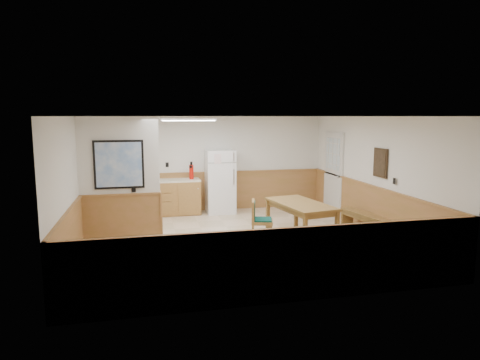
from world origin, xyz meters
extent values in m
plane|color=beige|center=(0.00, 0.00, 0.00)|extent=(6.00, 6.00, 0.00)
cube|color=silver|center=(0.00, 0.00, 2.50)|extent=(6.00, 6.00, 0.02)
cube|color=white|center=(0.00, 3.00, 1.25)|extent=(6.00, 0.02, 2.50)
cube|color=white|center=(3.00, 0.00, 1.25)|extent=(0.02, 6.00, 2.50)
cube|color=white|center=(-3.00, 0.00, 1.25)|extent=(0.02, 6.00, 2.50)
cube|color=#AC7144|center=(0.00, 2.98, 0.50)|extent=(6.00, 0.04, 1.00)
cube|color=#AC7144|center=(2.98, 0.00, 0.50)|extent=(0.04, 6.00, 1.00)
cube|color=#AC7144|center=(-2.98, 0.00, 0.50)|extent=(0.04, 6.00, 1.00)
cube|color=white|center=(-2.25, 0.20, 1.75)|extent=(1.50, 0.15, 1.50)
cube|color=#AC7144|center=(-2.25, 0.20, 0.50)|extent=(1.50, 0.17, 1.00)
cube|color=black|center=(-2.25, 0.10, 1.60)|extent=(0.92, 0.03, 0.92)
cube|color=white|center=(-2.25, 0.09, 1.60)|extent=(0.84, 0.01, 0.84)
cube|color=#A87A3B|center=(-1.10, 2.68, 0.43)|extent=(1.40, 0.60, 0.86)
cube|color=#A87A3B|center=(-2.57, 2.68, 0.43)|extent=(0.06, 0.60, 0.86)
cube|color=#A87A3B|center=(-1.83, 2.68, 0.43)|extent=(0.06, 0.60, 0.86)
cube|color=#EBE3C6|center=(-1.50, 2.68, 0.88)|extent=(2.20, 0.60, 0.04)
cube|color=#EBE3C6|center=(-1.50, 2.98, 0.95)|extent=(2.20, 0.02, 0.10)
cube|color=silver|center=(2.97, 1.90, 1.02)|extent=(0.05, 1.02, 2.15)
cube|color=silver|center=(2.96, 1.90, 1.02)|extent=(0.04, 0.90, 2.05)
cube|color=silver|center=(2.94, 1.90, 1.55)|extent=(0.02, 0.76, 0.80)
cube|color=silver|center=(-2.10, 2.98, 1.55)|extent=(0.80, 0.03, 1.00)
cube|color=silver|center=(-2.10, 2.96, 1.55)|extent=(0.70, 0.01, 0.90)
cube|color=#302213|center=(2.97, -0.30, 1.55)|extent=(0.03, 0.50, 0.60)
cube|color=black|center=(2.95, -0.30, 1.55)|extent=(0.01, 0.42, 0.52)
cube|color=silver|center=(-0.80, 1.30, 2.45)|extent=(1.20, 0.30, 0.08)
cube|color=white|center=(-0.80, 1.30, 2.40)|extent=(1.15, 0.25, 0.01)
cube|color=white|center=(0.13, 2.63, 0.82)|extent=(0.73, 0.70, 1.64)
cube|color=silver|center=(0.42, 2.27, 1.49)|extent=(0.03, 0.02, 0.21)
cube|color=silver|center=(0.42, 2.27, 0.99)|extent=(0.03, 0.02, 0.39)
cube|color=#A6773C|center=(1.31, -0.13, 0.72)|extent=(1.11, 1.78, 0.05)
cube|color=#A6773C|center=(1.31, -0.13, 0.65)|extent=(1.00, 1.67, 0.10)
cube|color=#A6773C|center=(1.09, -0.95, 0.35)|extent=(0.08, 0.08, 0.70)
cube|color=#A6773C|center=(0.82, 0.57, 0.35)|extent=(0.08, 0.08, 0.70)
cube|color=#A6773C|center=(1.79, -0.82, 0.35)|extent=(0.08, 0.08, 0.70)
cube|color=#A6773C|center=(1.52, 0.69, 0.35)|extent=(0.08, 0.08, 0.70)
cube|color=#A6773C|center=(2.80, -0.15, 0.42)|extent=(0.56, 1.48, 0.05)
cube|color=#A6773C|center=(2.80, -0.82, 0.20)|extent=(0.30, 0.11, 0.40)
cube|color=#A6773C|center=(2.80, 0.52, 0.20)|extent=(0.30, 0.11, 0.40)
cube|color=#A6773C|center=(0.47, -0.20, 0.42)|extent=(0.51, 0.51, 0.06)
cube|color=#0E473D|center=(0.47, -0.20, 0.47)|extent=(0.46, 0.46, 0.03)
cube|color=#A6773C|center=(0.30, -0.16, 0.65)|extent=(0.16, 0.42, 0.40)
cube|color=#0E473D|center=(0.12, -0.11, 0.65)|extent=(0.11, 0.35, 0.34)
cube|color=#A6773C|center=(0.25, -0.33, 0.20)|extent=(0.05, 0.05, 0.39)
cube|color=#A6773C|center=(0.34, 0.01, 0.20)|extent=(0.05, 0.05, 0.39)
cube|color=#A6773C|center=(0.60, -0.42, 0.20)|extent=(0.05, 0.05, 0.39)
cube|color=#A6773C|center=(0.69, -0.08, 0.20)|extent=(0.05, 0.05, 0.39)
cylinder|color=red|center=(-0.61, 2.66, 1.08)|extent=(0.15, 0.15, 0.37)
cylinder|color=black|center=(-0.61, 2.66, 1.31)|extent=(0.06, 0.06, 0.08)
cylinder|color=green|center=(-2.08, 2.69, 1.03)|extent=(0.08, 0.08, 0.25)
camera|label=1|loc=(-1.79, -8.20, 2.50)|focal=32.00mm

